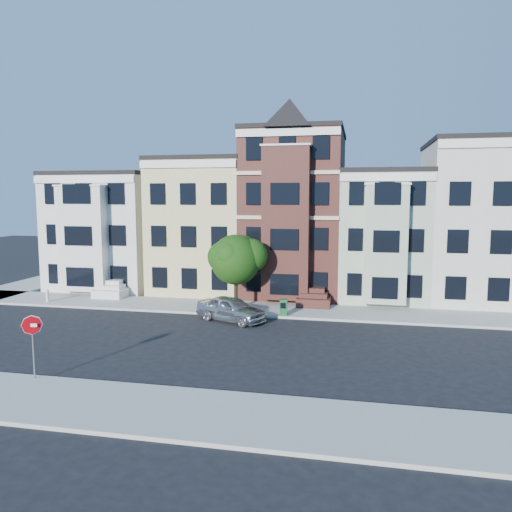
% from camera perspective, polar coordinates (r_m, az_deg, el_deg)
% --- Properties ---
extents(ground, '(120.00, 120.00, 0.00)m').
position_cam_1_polar(ground, '(25.06, 0.07, -10.40)').
color(ground, black).
extents(far_sidewalk, '(60.00, 4.00, 0.15)m').
position_cam_1_polar(far_sidewalk, '(32.64, 2.95, -6.19)').
color(far_sidewalk, '#9E9B93').
rests_on(far_sidewalk, ground).
extents(near_sidewalk, '(60.00, 4.00, 0.15)m').
position_cam_1_polar(near_sidewalk, '(17.77, -5.46, -17.62)').
color(near_sidewalk, '#9E9B93').
rests_on(near_sidewalk, ground).
extents(house_white, '(8.00, 9.00, 9.00)m').
position_cam_1_polar(house_white, '(42.92, -15.80, 2.67)').
color(house_white, silver).
rests_on(house_white, ground).
extents(house_yellow, '(7.00, 9.00, 10.00)m').
position_cam_1_polar(house_yellow, '(39.82, -5.55, 3.31)').
color(house_yellow, '#D5CA88').
rests_on(house_yellow, ground).
extents(house_brown, '(7.00, 9.00, 12.00)m').
position_cam_1_polar(house_brown, '(38.27, 4.52, 4.68)').
color(house_brown, '#421D17').
rests_on(house_brown, ground).
extents(house_green, '(6.00, 9.00, 9.00)m').
position_cam_1_polar(house_green, '(38.08, 14.25, 2.22)').
color(house_green, '#A2B398').
rests_on(house_green, ground).
extents(house_cream, '(8.00, 9.00, 11.00)m').
position_cam_1_polar(house_cream, '(38.94, 24.65, 3.38)').
color(house_cream, beige).
rests_on(house_cream, ground).
extents(street_tree, '(5.27, 5.27, 5.98)m').
position_cam_1_polar(street_tree, '(32.23, -2.35, -0.81)').
color(street_tree, '#224F12').
rests_on(street_tree, far_sidewalk).
extents(parked_car, '(4.76, 3.41, 1.51)m').
position_cam_1_polar(parked_car, '(29.94, -2.88, -6.05)').
color(parked_car, '#AEB0B6').
rests_on(parked_car, ground).
extents(newspaper_box, '(0.49, 0.45, 1.01)m').
position_cam_1_polar(newspaper_box, '(30.82, 3.17, -5.87)').
color(newspaper_box, '#1A552C').
rests_on(newspaper_box, far_sidewalk).
extents(fire_hydrant, '(0.24, 0.24, 0.68)m').
position_cam_1_polar(fire_hydrant, '(37.57, -22.73, -4.34)').
color(fire_hydrant, beige).
rests_on(fire_hydrant, far_sidewalk).
extents(stop_sign, '(0.81, 0.29, 2.93)m').
position_cam_1_polar(stop_sign, '(22.06, -24.13, -9.05)').
color(stop_sign, '#A9040C').
rests_on(stop_sign, near_sidewalk).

